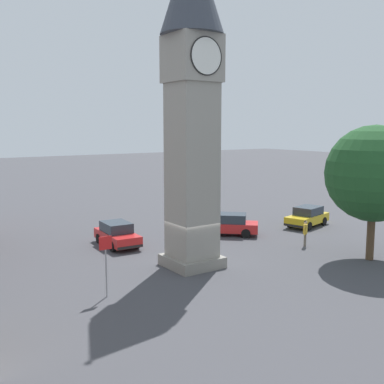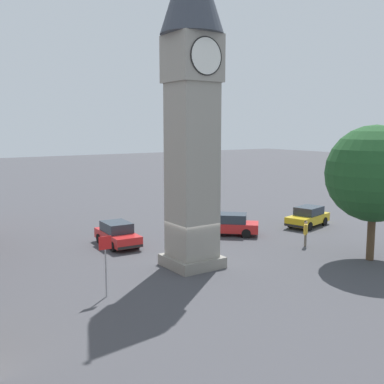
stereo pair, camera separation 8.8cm
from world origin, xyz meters
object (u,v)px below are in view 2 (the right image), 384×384
Objects in this scene: clock_tower at (192,75)px; tree at (374,174)px; car_red_corner at (117,234)px; car_silver_kerb at (308,217)px; road_sign at (105,256)px; pedestrian at (306,231)px; car_blue_kerb at (230,224)px.

clock_tower is 2.28× the size of tree.
car_silver_kerb is at bearing -11.08° from car_red_corner.
car_red_corner is at bearing 61.67° from road_sign.
clock_tower is 11.59m from car_red_corner.
tree is at bearing -115.76° from car_silver_kerb.
pedestrian is at bearing 4.53° from road_sign.
tree is (10.71, -11.16, 4.25)m from car_red_corner.
pedestrian is at bearing 100.58° from tree.
tree reaches higher than car_red_corner.
road_sign is at bearing 168.48° from tree.
car_red_corner is (-14.71, 2.88, 0.00)m from car_silver_kerb.
clock_tower is at bearing 16.01° from road_sign.
car_silver_kerb is 19.80m from road_sign.
road_sign reaches higher than car_blue_kerb.
car_blue_kerb is 13.87m from road_sign.
road_sign is (-4.36, -8.09, 1.14)m from car_red_corner.
car_red_corner is at bearing 168.92° from car_silver_kerb.
tree is 15.69m from road_sign.
road_sign is at bearing -175.47° from pedestrian.
pedestrian is (2.02, -5.23, 0.25)m from car_blue_kerb.
pedestrian is 14.36m from road_sign.
car_silver_kerb is 6.29m from pedestrian.
car_blue_kerb and car_silver_kerb have the same top height.
pedestrian is at bearing -3.66° from clock_tower.
car_red_corner is 9.26m from road_sign.
tree is (0.79, -4.20, 4.00)m from pedestrian.
car_silver_kerb is (13.24, 3.53, -9.54)m from clock_tower.
car_blue_kerb is 0.54× the size of tree.
car_silver_kerb is 0.57× the size of tree.
tree is at bearing -27.19° from clock_tower.
clock_tower is at bearing 152.81° from tree.
car_silver_kerb is at bearing -9.68° from car_blue_kerb.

